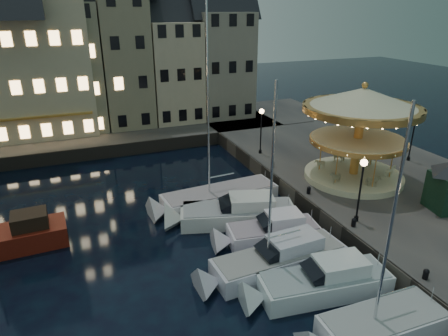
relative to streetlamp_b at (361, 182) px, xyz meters
name	(u,v)px	position (x,y,z in m)	size (l,w,h in m)	color
ground	(260,273)	(-7.20, -1.00, -4.02)	(160.00, 160.00, 0.00)	black
quay_east	(383,183)	(6.80, 5.00, -3.37)	(16.00, 56.00, 1.30)	#474442
quay_north	(80,137)	(-15.20, 27.00, -3.37)	(44.00, 12.00, 1.30)	#474442
quaywall_e	(297,200)	(-1.20, 5.00, -3.37)	(0.15, 44.00, 1.30)	#47423A
quaywall_n	(105,152)	(-13.20, 21.00, -3.37)	(48.00, 0.15, 1.30)	#47423A
streetlamp_b	(361,182)	(0.00, 0.00, 0.00)	(0.44, 0.44, 4.17)	black
streetlamp_c	(261,125)	(0.00, 13.50, 0.00)	(0.44, 0.44, 4.17)	black
streetlamp_d	(414,131)	(11.30, 7.00, 0.00)	(0.44, 0.44, 4.17)	black
bollard_a	(426,274)	(-0.60, -6.00, -2.41)	(0.30, 0.30, 0.57)	black
bollard_b	(354,222)	(-0.60, -0.50, -2.41)	(0.30, 0.30, 0.57)	black
bollard_c	(309,190)	(-0.60, 4.50, -2.41)	(0.30, 0.30, 0.57)	black
bollard_d	(273,164)	(-0.60, 10.00, -2.41)	(0.30, 0.30, 0.57)	black
townhouse_nb	(5,66)	(-21.25, 29.00, 4.26)	(6.16, 8.00, 13.80)	gray
townhouse_nc	(68,58)	(-15.20, 29.00, 4.76)	(6.82, 8.00, 14.80)	gray
townhouse_nd	(123,51)	(-9.45, 29.00, 5.26)	(5.50, 8.00, 15.80)	gray
townhouse_ne	(171,63)	(-4.00, 29.00, 3.76)	(6.16, 8.00, 12.80)	tan
townhouse_nf	(220,56)	(2.05, 29.00, 4.26)	(6.82, 8.00, 13.80)	gray
hotel_corner	(2,51)	(-21.20, 29.00, 5.76)	(17.60, 9.00, 16.80)	#C4B792
motorboat_a	(373,329)	(-4.68, -7.12, -3.48)	(6.95, 2.40, 11.59)	silver
motorboat_b	(317,284)	(-5.30, -3.67, -3.38)	(7.92, 3.15, 2.15)	silver
motorboat_c	(273,261)	(-6.47, -1.12, -3.34)	(8.85, 2.72, 11.73)	silver
motorboat_d	(267,234)	(-5.42, 1.68, -3.38)	(6.80, 3.04, 2.15)	white
motorboat_e	(232,214)	(-6.46, 4.86, -3.37)	(8.91, 4.86, 2.15)	silver
motorboat_f	(213,198)	(-6.78, 7.79, -3.49)	(9.88, 3.27, 13.09)	silver
red_fishing_boat	(9,240)	(-20.43, 6.83, -3.33)	(7.10, 2.72, 5.80)	maroon
carousel	(361,117)	(4.16, 5.54, 2.27)	(8.65, 8.65, 7.57)	beige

